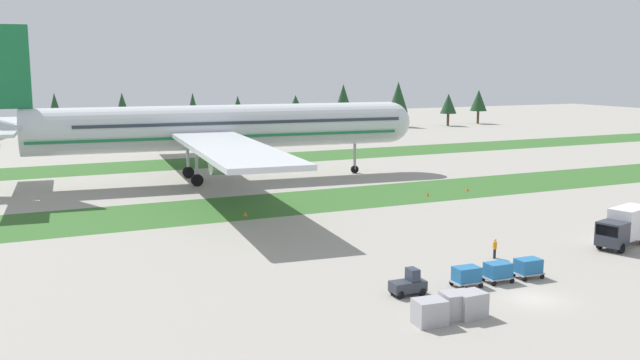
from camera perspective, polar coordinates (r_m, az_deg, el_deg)
The scene contains 17 objects.
ground_plane at distance 53.52m, azimuth 16.98°, elevation -9.22°, with size 400.00×400.00×0.00m, color gray.
grass_strip_near at distance 86.96m, azimuth -1.04°, elevation -1.74°, with size 320.00×14.05×0.01m, color #336028.
grass_strip_far at distance 124.26m, azimuth -8.51°, elevation 1.48°, with size 320.00×14.05×0.01m, color #336028.
airliner at distance 102.52m, azimuth -9.21°, elevation 4.25°, with size 64.37×79.25×21.92m.
baggage_tug at distance 52.23m, azimuth 7.22°, elevation -8.40°, with size 2.64×1.39×1.97m.
cargo_dolly_lead at distance 54.79m, azimuth 11.82°, elevation -7.57°, with size 2.25×1.57×1.55m.
cargo_dolly_second at distance 56.44m, azimuth 14.27°, elevation -7.16°, with size 2.25×1.57×1.55m.
cargo_dolly_third at distance 58.19m, azimuth 16.57°, elevation -6.76°, with size 2.25×1.57×1.55m.
catering_truck at distance 70.98m, azimuth 23.56°, elevation -3.43°, with size 7.32×4.21×3.58m.
ground_crew_marshaller at distance 63.18m, azimuth 14.02°, elevation -5.36°, with size 0.47×0.38×1.74m.
uld_container_0 at distance 46.72m, azimuth 8.91°, elevation -10.56°, with size 2.00×1.60×1.68m, color #A3A3A8.
uld_container_1 at distance 48.29m, azimuth 11.06°, elevation -9.94°, with size 2.00×1.60×1.71m, color #A3A3A8.
uld_container_2 at distance 48.54m, azimuth 12.07°, elevation -9.86°, with size 2.00×1.60×1.72m, color #A3A3A8.
taxiway_marker_0 at distance 96.11m, azimuth 11.88°, elevation -0.74°, with size 0.44×0.44×0.49m, color orange.
taxiway_marker_1 at distance 91.48m, azimuth 8.74°, elevation -1.12°, with size 0.44×0.44×0.57m, color orange.
taxiway_marker_2 at distance 79.06m, azimuth -6.10°, elevation -2.74°, with size 0.44×0.44×0.47m, color orange.
distant_tree_line at distance 168.09m, azimuth -15.56°, elevation 5.61°, with size 192.42×9.61×12.46m.
Camera 1 is at (-34.32, -37.57, 16.59)m, focal length 39.36 mm.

